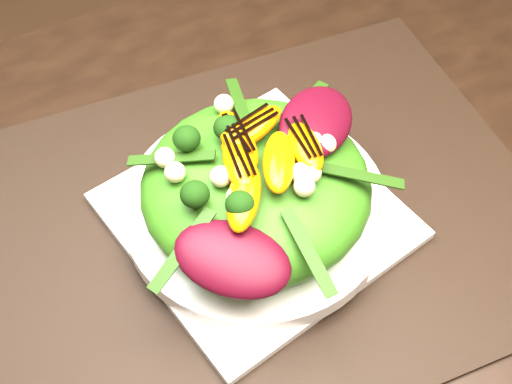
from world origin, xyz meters
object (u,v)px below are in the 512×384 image
plate_base (256,216)px  orange_segment (223,143)px  salad_bowl (256,207)px  lettuce_mound (256,186)px  placemat (256,220)px

plate_base → orange_segment: bearing=125.0°
salad_bowl → lettuce_mound: (0.00, -0.00, 0.03)m
salad_bowl → plate_base: bearing=0.0°
lettuce_mound → salad_bowl: bearing=90.0°
salad_bowl → lettuce_mound: bearing=-90.0°
plate_base → lettuce_mound: (0.00, -0.00, 0.05)m
orange_segment → plate_base: bearing=-55.0°
plate_base → placemat: bearing=-153.4°
placemat → lettuce_mound: (0.00, 0.00, 0.05)m
plate_base → salad_bowl: size_ratio=0.96×
plate_base → salad_bowl: salad_bowl is taller
salad_bowl → orange_segment: size_ratio=3.69×
lettuce_mound → orange_segment: 0.05m
placemat → orange_segment: (-0.02, 0.03, 0.10)m
plate_base → orange_segment: 0.09m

